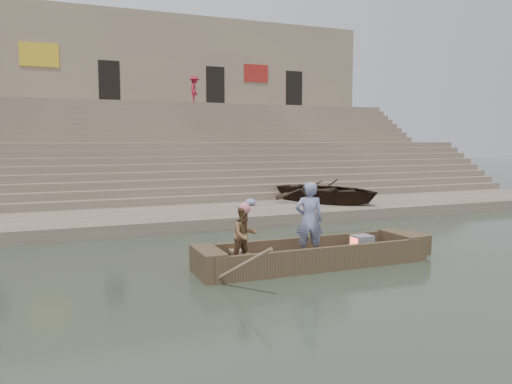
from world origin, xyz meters
TOP-DOWN VIEW (x-y plane):
  - ground at (0.00, 0.00)m, footprint 120.00×120.00m
  - lower_landing at (0.00, 8.00)m, footprint 32.00×4.00m
  - mid_landing at (0.00, 15.50)m, footprint 32.00×3.00m
  - upper_landing at (0.00, 22.50)m, footprint 32.00×3.00m
  - ghat_steps at (0.00, 17.19)m, footprint 32.00×11.00m
  - building_wall at (0.00, 26.50)m, footprint 32.00×5.07m
  - main_rowboat at (-0.04, 0.92)m, footprint 5.00×1.30m
  - rowboat_trim at (0.17, 0.91)m, footprint 6.04×2.63m
  - standing_man at (-0.19, 0.84)m, footprint 0.75×0.62m
  - rowing_man at (-1.79, 0.82)m, footprint 0.70×0.59m
  - television at (1.32, 0.92)m, footprint 0.46×0.42m
  - beached_rowboat at (4.77, 8.40)m, footprint 4.80×5.40m
  - pedestrian at (2.95, 21.84)m, footprint 1.03×1.28m
  - cloth_bundles at (-2.69, 9.04)m, footprint 16.06×0.90m

SIDE VIEW (x-z plane):
  - ground at x=0.00m, z-range 0.00..0.00m
  - main_rowboat at x=-0.04m, z-range 0.00..0.22m
  - lower_landing at x=0.00m, z-range 0.00..0.40m
  - rowboat_trim at x=0.17m, z-range -0.68..1.29m
  - television at x=1.32m, z-range 0.22..0.62m
  - cloth_bundles at x=-2.69m, z-range 0.40..0.66m
  - beached_rowboat at x=4.77m, z-range 0.40..1.32m
  - rowing_man at x=-1.79m, z-range 0.22..1.52m
  - standing_man at x=-0.19m, z-range 0.22..1.99m
  - mid_landing at x=0.00m, z-range 0.00..2.80m
  - ghat_steps at x=0.00m, z-range -0.80..4.40m
  - upper_landing at x=0.00m, z-range 0.00..5.20m
  - building_wall at x=0.00m, z-range 0.00..11.20m
  - pedestrian at x=2.95m, z-range 5.20..6.94m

